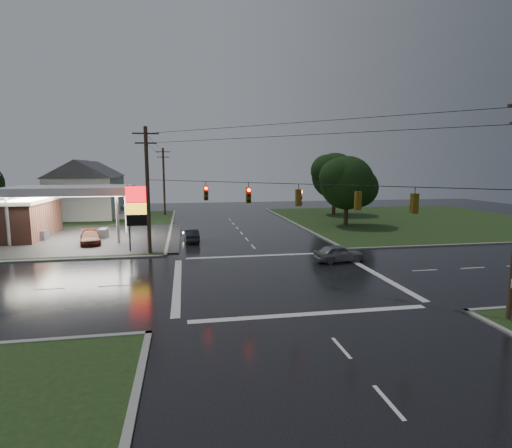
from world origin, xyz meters
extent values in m
plane|color=black|center=(0.00, 0.00, 0.00)|extent=(120.00, 120.00, 0.00)
cube|color=black|center=(-26.00, 26.00, 0.04)|extent=(36.00, 36.00, 0.08)
cube|color=black|center=(26.00, 26.00, 0.04)|extent=(36.00, 36.00, 0.08)
cube|color=#2D2D2D|center=(-20.00, 18.00, 0.09)|extent=(26.00, 18.00, 0.02)
cylinder|color=silver|center=(-23.00, 15.00, 2.50)|extent=(0.30, 0.30, 5.00)
cylinder|color=silver|center=(-13.00, 15.00, 2.50)|extent=(0.30, 0.30, 5.00)
cylinder|color=silver|center=(-23.00, 21.00, 2.50)|extent=(0.30, 0.30, 5.00)
cylinder|color=silver|center=(-13.00, 21.00, 2.50)|extent=(0.30, 0.30, 5.00)
cube|color=silver|center=(-18.00, 18.00, 5.20)|extent=(12.00, 8.00, 0.80)
cube|color=white|center=(-18.00, 18.00, 4.78)|extent=(11.40, 7.40, 0.04)
cube|color=#59595E|center=(-21.00, 18.00, 0.55)|extent=(0.80, 1.60, 1.10)
cube|color=#59595E|center=(-15.00, 18.00, 0.55)|extent=(0.80, 1.60, 1.10)
cylinder|color=#59595E|center=(-11.30, 10.50, 3.00)|extent=(0.16, 0.16, 6.00)
cylinder|color=#59595E|center=(-9.70, 10.50, 3.00)|extent=(0.16, 0.16, 6.00)
cube|color=red|center=(-10.50, 10.50, 5.20)|extent=(2.00, 0.35, 1.40)
cube|color=yellow|center=(-10.50, 10.50, 3.90)|extent=(2.00, 0.35, 1.00)
cube|color=black|center=(-10.50, 10.50, 2.90)|extent=(2.00, 0.35, 1.00)
cylinder|color=#382619|center=(-9.50, 9.50, 5.50)|extent=(0.32, 0.32, 11.00)
cube|color=#382619|center=(-9.50, 9.50, 10.40)|extent=(2.20, 0.12, 0.12)
cube|color=#382619|center=(-9.50, 9.50, 9.60)|extent=(1.80, 0.12, 0.12)
cylinder|color=#382619|center=(-9.50, 38.00, 5.25)|extent=(0.32, 0.32, 10.50)
cube|color=#382619|center=(-9.50, 38.00, 9.90)|extent=(2.20, 0.12, 0.12)
cube|color=#382619|center=(-9.50, 38.00, 9.10)|extent=(1.80, 0.12, 0.12)
cube|color=#59470C|center=(-4.75, 4.75, 5.60)|extent=(0.34, 0.34, 1.10)
cylinder|color=#FF0C07|center=(-4.75, 4.55, 5.98)|extent=(0.22, 0.08, 0.22)
cube|color=#59470C|center=(-1.90, 1.90, 5.60)|extent=(0.34, 0.34, 1.10)
cylinder|color=#FF0C07|center=(-1.90, 1.70, 5.98)|extent=(0.22, 0.08, 0.22)
cube|color=#59470C|center=(0.95, -0.95, 5.60)|extent=(0.34, 0.34, 1.10)
cylinder|color=#FF0C07|center=(1.15, -0.95, 5.98)|extent=(0.08, 0.22, 0.22)
cube|color=#59470C|center=(3.80, -3.80, 5.60)|extent=(0.34, 0.34, 1.10)
cylinder|color=#FF0C07|center=(3.80, -3.60, 5.98)|extent=(0.22, 0.08, 0.22)
cube|color=#59470C|center=(6.08, -6.08, 5.60)|extent=(0.34, 0.34, 1.10)
cylinder|color=#FF0C07|center=(6.08, -5.88, 5.98)|extent=(0.22, 0.08, 0.22)
cube|color=silver|center=(-21.00, 36.00, 3.00)|extent=(9.00, 8.00, 6.00)
cube|color=gray|center=(-15.70, 36.00, 0.40)|extent=(1.60, 4.80, 0.80)
cube|color=silver|center=(-22.00, 48.00, 3.00)|extent=(9.00, 8.00, 6.00)
cube|color=gray|center=(-16.70, 48.00, 0.40)|extent=(1.60, 4.80, 0.80)
cylinder|color=black|center=(14.00, 22.00, 2.52)|extent=(0.56, 0.56, 5.04)
sphere|color=black|center=(14.00, 22.00, 5.58)|extent=(6.80, 6.80, 6.80)
sphere|color=black|center=(15.70, 22.30, 4.95)|extent=(5.10, 5.10, 5.10)
sphere|color=black|center=(12.64, 21.60, 6.30)|extent=(4.76, 4.76, 4.76)
cylinder|color=black|center=(17.00, 34.00, 2.80)|extent=(0.56, 0.56, 5.60)
sphere|color=black|center=(17.00, 34.00, 6.20)|extent=(7.20, 7.20, 7.20)
sphere|color=black|center=(18.80, 34.30, 5.50)|extent=(5.40, 5.40, 5.40)
sphere|color=black|center=(15.56, 33.60, 7.00)|extent=(5.04, 5.04, 5.04)
imported|color=black|center=(-5.81, 14.68, 0.65)|extent=(1.65, 4.04, 1.30)
imported|color=slate|center=(5.76, 3.78, 0.69)|extent=(4.22, 2.09, 1.38)
imported|color=#522112|center=(-15.67, 15.05, 0.67)|extent=(2.87, 4.94, 1.34)
camera|label=1|loc=(-6.38, -26.09, 7.60)|focal=28.00mm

